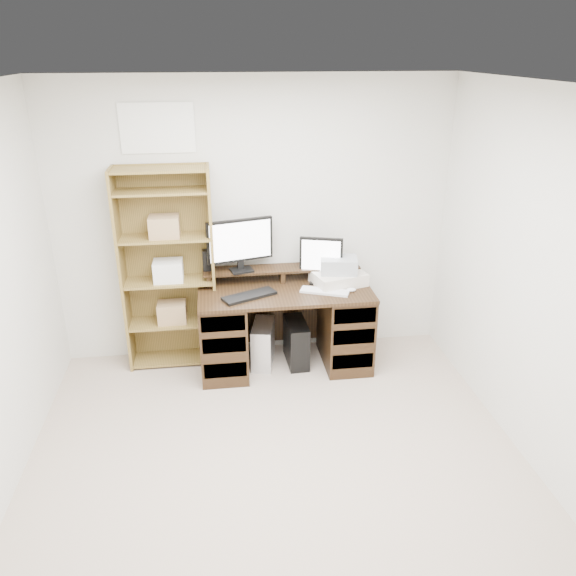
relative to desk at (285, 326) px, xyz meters
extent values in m
cube|color=#B7A390|center=(-0.22, -1.64, -0.40)|extent=(3.50, 4.00, 0.02)
cube|color=white|center=(-0.22, -1.64, 2.12)|extent=(3.50, 4.00, 0.02)
cube|color=silver|center=(-0.22, 0.37, 0.86)|extent=(3.50, 0.02, 2.50)
cube|color=silver|center=(1.54, -1.64, 0.86)|extent=(0.02, 4.00, 2.50)
cube|color=white|center=(-0.99, 0.35, 1.69)|extent=(0.60, 0.01, 0.40)
cube|color=black|center=(0.00, -0.01, 0.35)|extent=(1.50, 0.70, 0.03)
cube|color=black|center=(-0.55, -0.01, -0.03)|extent=(0.40, 0.66, 0.72)
cube|color=black|center=(0.55, -0.01, -0.03)|extent=(0.40, 0.66, 0.72)
cube|color=black|center=(0.00, 0.32, 0.01)|extent=(1.48, 0.02, 0.65)
cube|color=black|center=(-0.55, -0.34, -0.21)|extent=(0.36, 0.01, 0.14)
cube|color=black|center=(-0.55, -0.34, 0.03)|extent=(0.36, 0.01, 0.14)
cube|color=black|center=(-0.55, -0.34, 0.23)|extent=(0.36, 0.01, 0.14)
cube|color=black|center=(0.55, -0.34, -0.21)|extent=(0.36, 0.01, 0.14)
cube|color=black|center=(0.55, -0.34, 0.03)|extent=(0.36, 0.01, 0.14)
cube|color=black|center=(0.55, -0.34, 0.23)|extent=(0.36, 0.01, 0.14)
cube|color=black|center=(-0.65, 0.21, 0.41)|extent=(0.04, 0.20, 0.10)
cube|color=black|center=(0.00, 0.21, 0.41)|extent=(0.04, 0.20, 0.10)
cube|color=black|center=(0.65, 0.21, 0.41)|extent=(0.04, 0.20, 0.10)
cube|color=black|center=(0.00, 0.21, 0.47)|extent=(1.40, 0.22, 0.02)
cube|color=black|center=(-0.36, 0.17, 0.49)|extent=(0.22, 0.19, 0.02)
cube|color=black|center=(-0.37, 0.19, 0.55)|extent=(0.06, 0.04, 0.11)
cube|color=black|center=(-0.37, 0.19, 0.76)|extent=(0.58, 0.18, 0.37)
cube|color=white|center=(-0.36, 0.17, 0.76)|extent=(0.53, 0.14, 0.33)
cube|color=black|center=(0.33, 0.10, 0.37)|extent=(0.21, 0.18, 0.02)
cube|color=black|center=(0.34, 0.12, 0.43)|extent=(0.06, 0.04, 0.10)
cube|color=black|center=(0.34, 0.12, 0.61)|extent=(0.37, 0.14, 0.33)
cube|color=white|center=(0.33, 0.10, 0.61)|extent=(0.32, 0.10, 0.29)
cube|color=black|center=(-0.66, 0.24, 0.57)|extent=(0.08, 0.08, 0.19)
cube|color=black|center=(-0.32, -0.13, 0.37)|extent=(0.48, 0.33, 0.03)
cube|color=silver|center=(0.33, -0.12, 0.37)|extent=(0.43, 0.27, 0.02)
ellipsoid|color=silver|center=(0.56, -0.13, 0.38)|extent=(0.09, 0.06, 0.03)
cube|color=beige|center=(0.49, 0.05, 0.42)|extent=(0.51, 0.43, 0.11)
cube|color=#979CA1|center=(0.49, 0.05, 0.54)|extent=(0.35, 0.27, 0.14)
cube|color=silver|center=(-0.19, 0.04, -0.19)|extent=(0.25, 0.42, 0.40)
cube|color=black|center=(0.11, 0.02, -0.19)|extent=(0.19, 0.41, 0.41)
cube|color=#19FF33|center=(0.12, -0.18, -0.10)|extent=(0.01, 0.00, 0.01)
cube|color=olive|center=(-1.38, 0.19, 0.51)|extent=(0.02, 0.30, 1.80)
cube|color=olive|center=(-0.61, 0.19, 0.51)|extent=(0.03, 0.30, 1.80)
cube|color=olive|center=(-0.99, 0.33, 0.51)|extent=(0.80, 0.01, 1.80)
cube|color=olive|center=(-0.99, 0.19, -0.36)|extent=(0.75, 0.28, 0.02)
cube|color=olive|center=(-0.99, 0.19, 0.01)|extent=(0.75, 0.28, 0.02)
cube|color=olive|center=(-0.99, 0.19, 0.41)|extent=(0.75, 0.28, 0.02)
cube|color=olive|center=(-0.99, 0.19, 0.81)|extent=(0.75, 0.28, 0.02)
cube|color=olive|center=(-0.99, 0.19, 1.21)|extent=(0.75, 0.28, 0.02)
cube|color=olive|center=(-0.99, 0.19, 1.39)|extent=(0.75, 0.28, 0.02)
cube|color=#A07F54|center=(-0.99, 0.19, 0.11)|extent=(0.25, 0.20, 0.18)
cube|color=white|center=(-0.99, 0.19, 0.51)|extent=(0.25, 0.20, 0.18)
cube|color=#A07F54|center=(-0.99, 0.19, 0.91)|extent=(0.25, 0.20, 0.18)
camera|label=1|loc=(-0.57, -4.43, 2.31)|focal=35.00mm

